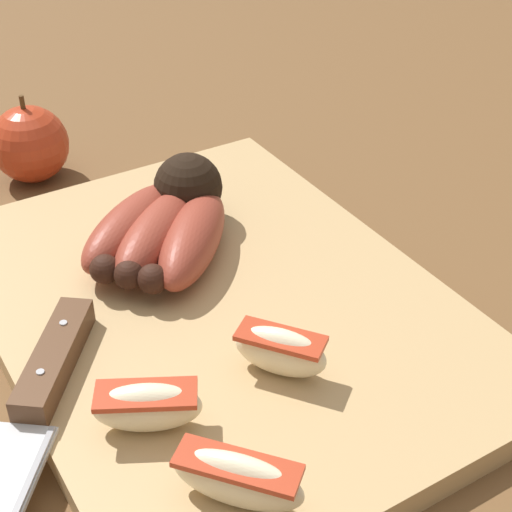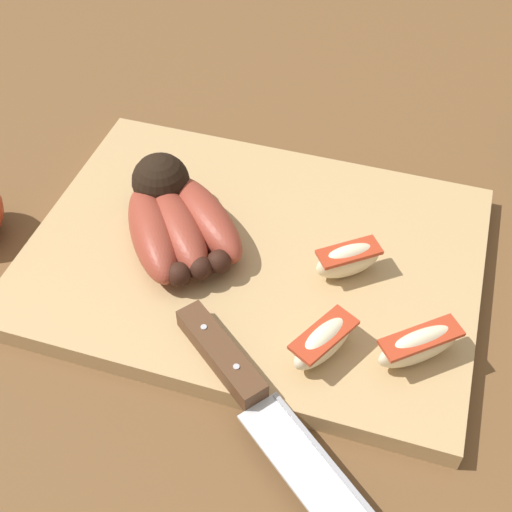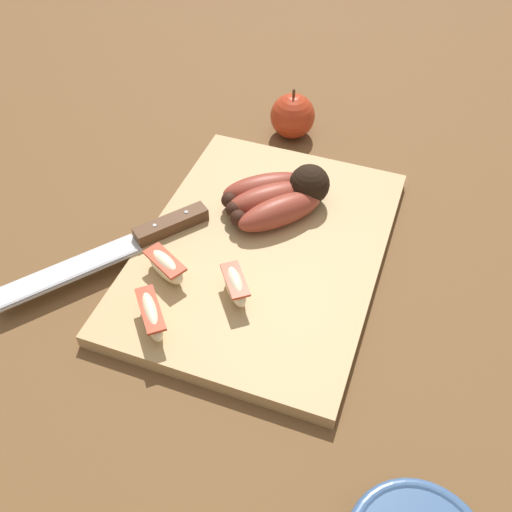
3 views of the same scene
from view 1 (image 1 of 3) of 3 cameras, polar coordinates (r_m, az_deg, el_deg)
name	(u,v)px [view 1 (image 1 of 3)]	position (r m, az deg, el deg)	size (l,w,h in m)	color
ground_plane	(198,320)	(0.58, -4.22, -4.57)	(6.00, 6.00, 0.00)	brown
cutting_board	(217,309)	(0.57, -2.80, -3.81)	(0.41, 0.30, 0.02)	tan
banana_bunch	(167,224)	(0.60, -6.43, 2.31)	(0.15, 0.15, 0.06)	black
chefs_knife	(29,418)	(0.49, -15.99, -11.13)	(0.24, 0.19, 0.02)	silver
apple_wedge_near	(147,406)	(0.46, -7.84, -10.65)	(0.05, 0.07, 0.03)	beige
apple_wedge_middle	(280,351)	(0.49, 1.77, -6.80)	(0.06, 0.05, 0.03)	beige
apple_wedge_far	(238,479)	(0.42, -1.32, -15.71)	(0.07, 0.06, 0.03)	beige
whole_apple	(30,144)	(0.76, -15.94, 7.74)	(0.07, 0.07, 0.08)	#AD3319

